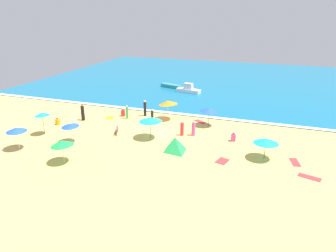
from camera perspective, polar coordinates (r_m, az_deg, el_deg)
name	(u,v)px	position (r m, az deg, el deg)	size (l,w,h in m)	color
ground_plane	(160,132)	(31.33, -1.59, -1.21)	(60.00, 60.00, 0.00)	#EDBC60
ocean_water	(213,79)	(57.30, 8.57, 8.74)	(60.00, 44.00, 0.10)	#146B93
wave_breaker_foam	(178,113)	(36.88, 1.90, 2.38)	(57.00, 0.70, 0.01)	white
beach_umbrella_0	(62,143)	(26.00, -19.45, -3.05)	(2.01, 1.98, 2.01)	silver
beach_umbrella_1	(168,103)	(34.52, -0.01, 4.46)	(2.67, 2.64, 2.37)	silver
beach_umbrella_2	(42,114)	(32.65, -22.76, 2.10)	(1.74, 1.72, 2.39)	#4C3823
beach_umbrella_3	(266,141)	(26.47, 18.06, -2.69)	(2.89, 2.90, 1.89)	#4C3823
beach_umbrella_4	(70,125)	(29.82, -18.04, 0.17)	(2.37, 2.37, 1.96)	silver
beach_umbrella_5	(209,110)	(32.91, 7.76, 3.07)	(2.86, 2.86, 2.13)	#4C3823
beach_umbrella_6	(150,119)	(29.31, -3.36, 1.25)	(3.16, 3.16, 2.17)	#4C3823
beach_umbrella_7	(16,130)	(30.11, -26.77, -0.60)	(1.97, 1.96, 2.09)	silver
beach_tent	(175,144)	(26.98, 1.33, -3.43)	(2.64, 2.66, 1.31)	green
parked_bicycle	(117,130)	(31.25, -9.71, -0.82)	(0.76, 1.70, 0.76)	black
beachgoer_0	(83,113)	(35.95, -15.82, 2.40)	(0.40, 0.40, 1.90)	black
beachgoer_1	(145,108)	(36.18, -4.37, 3.34)	(0.42, 0.42, 1.93)	black
beachgoer_2	(123,113)	(36.57, -8.50, 2.50)	(0.55, 0.55, 0.96)	red
beachgoer_3	(152,117)	(33.47, -3.00, 1.75)	(0.38, 0.38, 1.74)	black
beachgoer_4	(127,112)	(35.52, -7.74, 2.62)	(0.37, 0.37, 1.60)	green
beachgoer_5	(182,129)	(30.37, 2.66, -0.51)	(0.51, 0.51, 1.54)	red
beachgoer_6	(58,122)	(35.52, -20.14, 0.79)	(0.43, 0.43, 0.84)	orange
beachgoer_7	(233,137)	(29.75, 12.26, -2.10)	(0.49, 0.49, 0.92)	#D84CA5
beachgoer_8	(193,129)	(30.42, 4.83, -0.52)	(0.52, 0.52, 1.54)	#D84CA5
beachgoer_9	(74,121)	(34.96, -17.28, 0.86)	(0.55, 0.55, 0.88)	white
beach_towel_0	(110,118)	(36.29, -10.95, 1.53)	(1.26, 1.42, 0.01)	orange
beach_towel_1	(200,122)	(34.57, 6.09, 0.83)	(1.68, 1.43, 0.01)	red
beach_towel_2	(222,161)	(25.82, 10.23, -6.54)	(1.21, 1.48, 0.01)	red
beach_towel_3	(295,162)	(27.35, 22.87, -6.33)	(0.99, 1.71, 0.01)	red
beach_towel_4	(309,177)	(25.44, 25.18, -8.78)	(1.77, 1.13, 0.01)	red
small_boat_0	(188,89)	(46.95, 3.89, 6.92)	(3.90, 1.88, 1.42)	white
small_boat_1	(171,86)	(49.99, 0.59, 7.60)	(3.66, 2.03, 0.54)	teal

